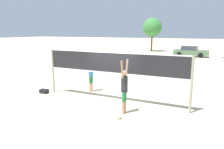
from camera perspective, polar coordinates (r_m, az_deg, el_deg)
ground_plane at (r=11.02m, az=0.00°, el=-6.95°), size 200.00×200.00×0.00m
volleyball_net at (r=10.61m, az=0.00°, el=2.10°), size 7.52×0.11×2.47m
player_spiker at (r=9.12m, az=3.25°, el=-2.85°), size 0.28×0.73×2.30m
player_blocker at (r=12.53m, az=-5.56°, el=0.77°), size 0.28×0.72×2.22m
volleyball at (r=8.86m, az=1.77°, el=-10.77°), size 0.24×0.24×0.24m
gear_bag at (r=12.94m, az=-17.31°, el=-4.19°), size 0.47×0.31×0.22m
parked_car_mid at (r=32.08m, az=19.85°, el=5.58°), size 4.58×2.12×1.43m
tree_left_cluster at (r=38.70m, az=10.47°, el=12.00°), size 3.21×3.21×5.70m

